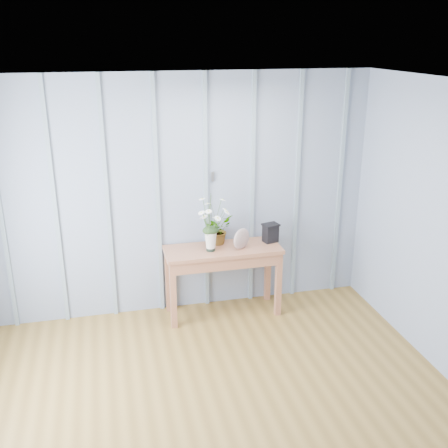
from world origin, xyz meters
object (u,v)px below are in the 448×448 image
object	(u,v)px
sideboard	(223,258)
carved_box	(271,233)
daisy_vase	(210,218)
felt_disc_vessel	(241,239)

from	to	relation	value
sideboard	carved_box	bearing A→B (deg)	5.54
sideboard	daisy_vase	world-z (taller)	daisy_vase
carved_box	felt_disc_vessel	bearing A→B (deg)	-161.39
daisy_vase	carved_box	bearing A→B (deg)	7.78
felt_disc_vessel	sideboard	bearing A→B (deg)	128.80
sideboard	felt_disc_vessel	distance (m)	0.30
sideboard	carved_box	xyz separation A→B (m)	(0.53, 0.05, 0.22)
daisy_vase	sideboard	bearing A→B (deg)	16.19
daisy_vase	carved_box	world-z (taller)	daisy_vase
daisy_vase	felt_disc_vessel	bearing A→B (deg)	-4.87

